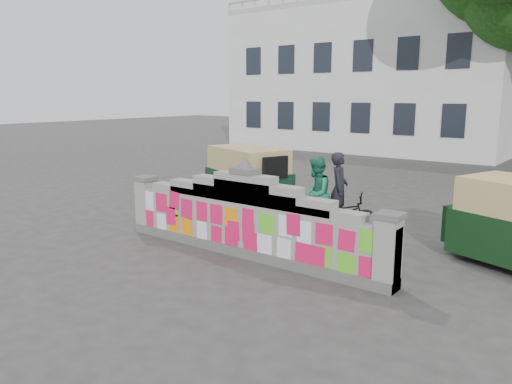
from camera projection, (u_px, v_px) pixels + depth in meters
ground at (246, 255)px, 10.17m from camera, size 100.00×100.00×0.00m
parapet_wall at (245, 220)px, 10.02m from camera, size 6.48×0.44×2.01m
building at (380, 81)px, 30.68m from camera, size 16.00×10.00×8.90m
cyclist_bike at (338, 214)px, 11.59m from camera, size 2.00×1.31×0.99m
cyclist_rider at (339, 199)px, 11.52m from camera, size 0.60×0.72×1.68m
pedestrian at (316, 194)px, 11.81m from camera, size 0.90×1.03×1.79m
rickshaw_left at (250, 176)px, 14.44m from camera, size 3.19×2.25×1.72m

